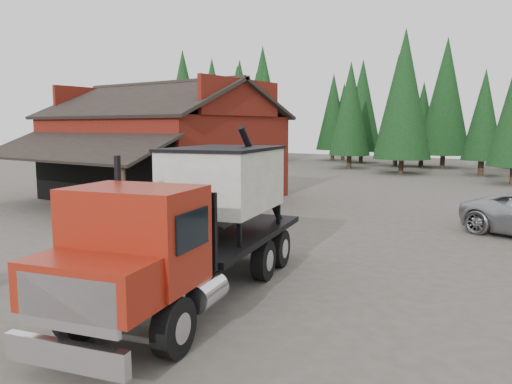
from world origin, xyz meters
The scene contains 6 objects.
ground centered at (0.00, 0.00, 0.00)m, with size 120.00×120.00×0.00m, color #4E453D.
red_barn centered at (-11.00, 9.90, 2.69)m, with size 12.80×13.63×7.18m.
conifer_backdrop centered at (0.00, 42.00, 0.00)m, with size 76.00×16.00×16.00m, color black, non-canonical shape.
near_pine_a centered at (-22.00, 28.00, 6.39)m, with size 4.40×4.40×11.40m.
near_pine_d centered at (-4.00, 34.00, 7.39)m, with size 5.28×5.28×13.40m.
feed_truck centered at (3.02, -2.84, 2.08)m, with size 4.99×10.19×4.44m.
Camera 1 is at (11.42, -12.34, 4.42)m, focal length 35.00 mm.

